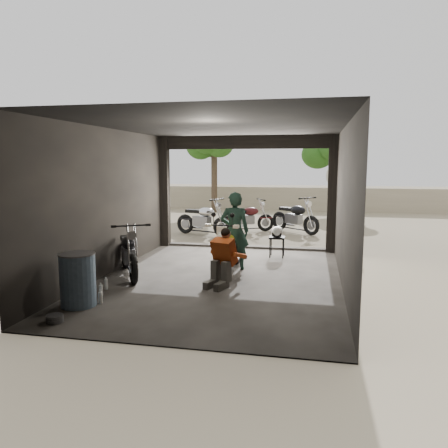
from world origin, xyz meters
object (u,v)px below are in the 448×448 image
at_px(main_bike, 229,246).
at_px(helmet, 277,232).
at_px(outside_bike_b, 247,216).
at_px(outside_bike_c, 295,215).
at_px(mechanic, 221,259).
at_px(rider, 235,231).
at_px(outside_bike_a, 203,217).
at_px(oil_drum, 78,281).
at_px(sign_post, 339,189).
at_px(left_bike, 129,249).
at_px(stool, 277,240).

distance_m(main_bike, helmet, 1.86).
bearing_deg(outside_bike_b, outside_bike_c, -110.22).
bearing_deg(helmet, mechanic, -112.83).
height_order(rider, helmet, rider).
bearing_deg(main_bike, outside_bike_b, 100.37).
relative_size(outside_bike_b, mechanic, 1.54).
distance_m(outside_bike_a, mechanic, 6.30).
xyz_separation_m(oil_drum, sign_post, (4.65, 7.25, 1.21)).
distance_m(left_bike, sign_post, 7.02).
height_order(outside_bike_b, helmet, outside_bike_b).
bearing_deg(sign_post, outside_bike_b, 134.26).
xyz_separation_m(stool, sign_post, (1.66, 2.61, 1.20)).
relative_size(rider, mechanic, 1.59).
xyz_separation_m(outside_bike_a, helmet, (2.77, -3.07, 0.05)).
height_order(main_bike, sign_post, sign_post).
distance_m(outside_bike_b, sign_post, 3.52).
height_order(mechanic, oil_drum, mechanic).
bearing_deg(rider, mechanic, 82.22).
height_order(outside_bike_c, helmet, outside_bike_c).
bearing_deg(helmet, stool, 88.44).
distance_m(oil_drum, sign_post, 8.70).
bearing_deg(helmet, oil_drum, -129.69).
bearing_deg(left_bike, rider, -4.92).
bearing_deg(outside_bike_b, sign_post, -142.52).
distance_m(main_bike, outside_bike_c, 5.98).
xyz_separation_m(main_bike, helmet, (0.95, 1.59, 0.12)).
bearing_deg(outside_bike_c, outside_bike_b, 138.20).
relative_size(left_bike, mechanic, 1.58).
xyz_separation_m(main_bike, outside_bike_a, (-1.81, 4.66, 0.06)).
distance_m(outside_bike_c, sign_post, 2.37).
relative_size(outside_bike_c, sign_post, 0.77).
bearing_deg(sign_post, main_bike, -142.86).
height_order(outside_bike_a, sign_post, sign_post).
relative_size(outside_bike_b, oil_drum, 1.88).
bearing_deg(left_bike, helmet, 9.03).
bearing_deg(rider, outside_bike_c, -108.69).
distance_m(helmet, sign_post, 3.28).
distance_m(outside_bike_a, sign_post, 4.56).
bearing_deg(outside_bike_b, stool, 171.14).
xyz_separation_m(outside_bike_a, stool, (2.76, -3.02, -0.16)).
relative_size(outside_bike_b, outside_bike_c, 0.91).
distance_m(left_bike, outside_bike_b, 6.73).
distance_m(outside_bike_b, stool, 4.23).
relative_size(outside_bike_a, sign_post, 0.76).
xyz_separation_m(main_bike, outside_bike_c, (1.22, 5.85, 0.07)).
distance_m(mechanic, helmet, 3.06).
xyz_separation_m(left_bike, outside_bike_a, (0.23, 5.56, 0.03)).
relative_size(outside_bike_a, rider, 1.05).
xyz_separation_m(main_bike, oil_drum, (-2.04, -3.01, -0.11)).
relative_size(outside_bike_b, stool, 3.18).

